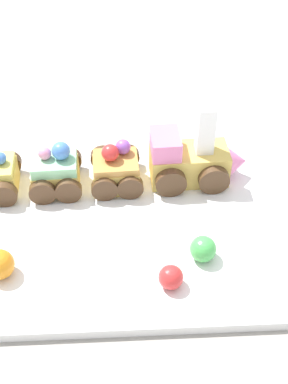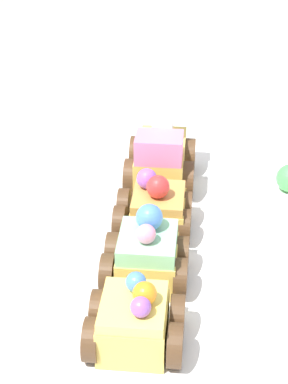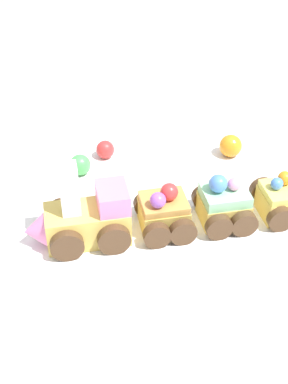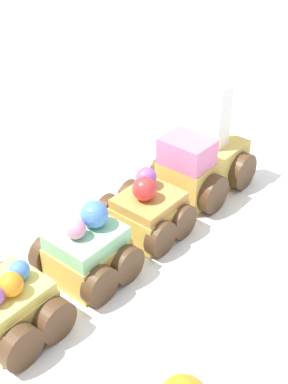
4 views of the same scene
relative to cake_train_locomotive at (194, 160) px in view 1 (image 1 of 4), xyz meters
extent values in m
plane|color=gray|center=(-0.10, -0.01, -0.04)|extent=(10.00, 10.00, 0.00)
cube|color=white|center=(-0.10, -0.01, -0.03)|extent=(0.74, 0.42, 0.01)
cube|color=#E0BC56|center=(-0.01, 0.00, -0.01)|extent=(0.10, 0.05, 0.04)
cube|color=pink|center=(-0.04, 0.00, 0.03)|extent=(0.04, 0.05, 0.03)
cone|color=pink|center=(0.05, 0.00, -0.01)|extent=(0.03, 0.04, 0.04)
cube|color=white|center=(0.01, 0.00, 0.02)|extent=(0.02, 0.02, 0.02)
cube|color=white|center=(0.01, 0.00, 0.05)|extent=(0.02, 0.02, 0.02)
cube|color=white|center=(0.01, 0.00, 0.07)|extent=(0.02, 0.02, 0.02)
cylinder|color=#4C331E|center=(0.02, -0.03, -0.01)|extent=(0.04, 0.01, 0.04)
cylinder|color=#4C331E|center=(0.02, 0.03, -0.01)|extent=(0.04, 0.01, 0.04)
cylinder|color=#4C331E|center=(-0.03, -0.03, -0.01)|extent=(0.04, 0.01, 0.04)
cylinder|color=#4C331E|center=(-0.03, 0.03, -0.01)|extent=(0.04, 0.01, 0.04)
cube|color=#E0BC56|center=(-0.10, 0.00, -0.01)|extent=(0.06, 0.05, 0.03)
cube|color=#CC9347|center=(-0.10, 0.00, 0.01)|extent=(0.05, 0.05, 0.01)
sphere|color=red|center=(-0.11, -0.01, 0.02)|extent=(0.02, 0.02, 0.02)
sphere|color=#9956C6|center=(-0.09, 0.00, 0.02)|extent=(0.02, 0.02, 0.02)
cylinder|color=#4C331E|center=(-0.08, -0.03, -0.01)|extent=(0.03, 0.01, 0.03)
cylinder|color=#4C331E|center=(-0.08, 0.03, -0.01)|extent=(0.03, 0.01, 0.03)
cylinder|color=#4C331E|center=(-0.11, -0.03, -0.01)|extent=(0.03, 0.01, 0.03)
cylinder|color=#4C331E|center=(-0.11, 0.02, -0.01)|extent=(0.03, 0.01, 0.03)
cube|color=#E0BC56|center=(-0.17, -0.01, -0.01)|extent=(0.06, 0.05, 0.03)
cube|color=#93DBA3|center=(-0.17, -0.01, 0.01)|extent=(0.05, 0.05, 0.01)
sphere|color=pink|center=(-0.18, -0.01, 0.02)|extent=(0.02, 0.02, 0.02)
sphere|color=#4C84E0|center=(-0.16, -0.01, 0.03)|extent=(0.02, 0.02, 0.02)
cylinder|color=#4C331E|center=(-0.15, -0.04, -0.01)|extent=(0.03, 0.01, 0.03)
cylinder|color=#4C331E|center=(-0.16, 0.02, -0.01)|extent=(0.03, 0.01, 0.03)
cylinder|color=#4C331E|center=(-0.18, -0.04, -0.01)|extent=(0.03, 0.01, 0.03)
cylinder|color=#4C331E|center=(-0.19, 0.02, -0.01)|extent=(0.03, 0.01, 0.03)
cylinder|color=#4C331E|center=(-0.23, -0.04, -0.01)|extent=(0.03, 0.01, 0.03)
cylinder|color=#4C331E|center=(-0.23, 0.02, -0.01)|extent=(0.03, 0.01, 0.03)
sphere|color=#4CBC56|center=(0.00, -0.13, -0.01)|extent=(0.03, 0.03, 0.03)
sphere|color=red|center=(-0.04, -0.17, -0.02)|extent=(0.03, 0.03, 0.03)
camera|label=1|loc=(-0.09, -0.50, 0.42)|focal=50.00mm
camera|label=2|loc=(-0.59, -0.06, 0.31)|focal=60.00mm
camera|label=3|loc=(0.00, 0.47, 0.39)|focal=50.00mm
camera|label=4|loc=(-0.38, -0.26, 0.27)|focal=50.00mm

